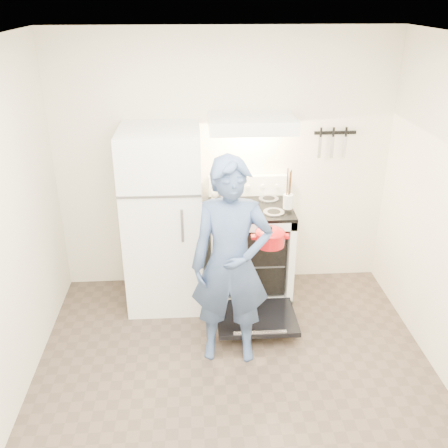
{
  "coord_description": "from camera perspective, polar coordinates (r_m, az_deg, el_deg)",
  "views": [
    {
      "loc": [
        -0.29,
        -2.75,
        2.77
      ],
      "look_at": [
        -0.05,
        1.0,
        1.0
      ],
      "focal_mm": 40.0,
      "sensor_mm": 36.0,
      "label": 1
    }
  ],
  "objects": [
    {
      "name": "utensil_jar",
      "position": [
        4.52,
        7.33,
        2.59
      ],
      "size": [
        0.1,
        0.1,
        0.13
      ],
      "primitive_type": "cylinder",
      "rotation": [
        0.0,
        0.0,
        -0.13
      ],
      "color": "silver",
      "rests_on": "cooktop"
    },
    {
      "name": "stove_body",
      "position": [
        4.84,
        2.95,
        -3.31
      ],
      "size": [
        0.76,
        0.65,
        0.92
      ],
      "primitive_type": "cube",
      "color": "white",
      "rests_on": "floor"
    },
    {
      "name": "tea_kettle",
      "position": [
        4.62,
        -0.45,
        3.82
      ],
      "size": [
        0.22,
        0.18,
        0.27
      ],
      "primitive_type": null,
      "color": "silver",
      "rests_on": "cooktop"
    },
    {
      "name": "oven_door",
      "position": [
        4.52,
        3.71,
        -10.65
      ],
      "size": [
        0.7,
        0.54,
        0.04
      ],
      "primitive_type": "cube",
      "color": "black",
      "rests_on": "floor"
    },
    {
      "name": "dutch_oven",
      "position": [
        4.17,
        5.27,
        -1.68
      ],
      "size": [
        0.32,
        0.25,
        0.21
      ],
      "primitive_type": null,
      "color": "red",
      "rests_on": "person"
    },
    {
      "name": "backsplash",
      "position": [
        4.85,
        2.73,
        4.44
      ],
      "size": [
        0.76,
        0.07,
        0.2
      ],
      "primitive_type": "cube",
      "color": "white",
      "rests_on": "cooktop"
    },
    {
      "name": "floor",
      "position": [
        3.91,
        1.78,
        -19.86
      ],
      "size": [
        3.6,
        3.6,
        0.0
      ],
      "primitive_type": "plane",
      "color": "brown",
      "rests_on": "ground"
    },
    {
      "name": "refrigerator",
      "position": [
        4.62,
        -6.93,
        0.51
      ],
      "size": [
        0.7,
        0.7,
        1.7
      ],
      "primitive_type": "cube",
      "color": "white",
      "rests_on": "floor"
    },
    {
      "name": "oven_rack",
      "position": [
        4.85,
        2.95,
        -3.52
      ],
      "size": [
        0.6,
        0.52,
        0.01
      ],
      "primitive_type": "cube",
      "color": "slate",
      "rests_on": "stove_body"
    },
    {
      "name": "person",
      "position": [
        3.85,
        0.81,
        -4.61
      ],
      "size": [
        0.65,
        0.46,
        1.71
      ],
      "primitive_type": "imported",
      "rotation": [
        0.0,
        0.0,
        -0.08
      ],
      "color": "navy",
      "rests_on": "floor"
    },
    {
      "name": "range_hood",
      "position": [
        4.46,
        3.2,
        11.43
      ],
      "size": [
        0.76,
        0.5,
        0.12
      ],
      "primitive_type": "cube",
      "color": "white",
      "rests_on": "back_wall"
    },
    {
      "name": "back_wall",
      "position": [
        4.8,
        -0.02,
        6.78
      ],
      "size": [
        3.2,
        0.02,
        2.5
      ],
      "primitive_type": "cube",
      "color": "white",
      "rests_on": "ground"
    },
    {
      "name": "knife_strip",
      "position": [
        4.88,
        12.59,
        10.16
      ],
      "size": [
        0.4,
        0.02,
        0.03
      ],
      "primitive_type": "cube",
      "color": "black",
      "rests_on": "back_wall"
    },
    {
      "name": "pizza_stone",
      "position": [
        4.84,
        2.89,
        -3.38
      ],
      "size": [
        0.3,
        0.3,
        0.02
      ],
      "primitive_type": "cylinder",
      "color": "#8E674D",
      "rests_on": "oven_rack"
    },
    {
      "name": "cooktop",
      "position": [
        4.63,
        3.08,
        1.86
      ],
      "size": [
        0.76,
        0.65,
        0.03
      ],
      "primitive_type": "cube",
      "color": "black",
      "rests_on": "stove_body"
    }
  ]
}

